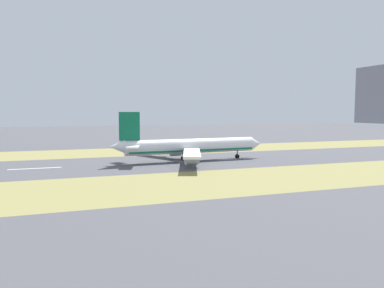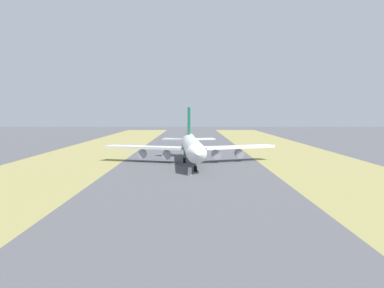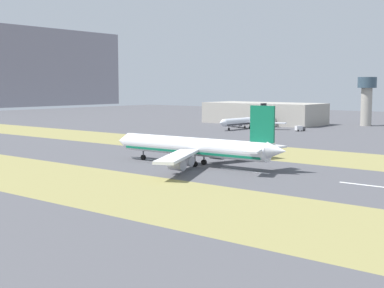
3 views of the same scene
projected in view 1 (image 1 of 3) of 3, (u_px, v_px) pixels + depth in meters
ground_plane at (181, 162)px, 152.31m from camera, size 800.00×800.00×0.00m
grass_median_west at (155, 151)px, 194.57m from camera, size 40.00×600.00×0.01m
grass_median_east at (228, 181)px, 110.05m from camera, size 40.00×600.00×0.01m
centreline_dash_near at (35, 168)px, 133.99m from camera, size 1.20×18.00×0.01m
centreline_dash_mid at (145, 163)px, 147.30m from camera, size 1.20×18.00×0.01m
centreline_dash_far at (236, 159)px, 160.60m from camera, size 1.20×18.00×0.01m
airplane_main_jet at (188, 147)px, 153.36m from camera, size 64.06×67.19×20.20m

